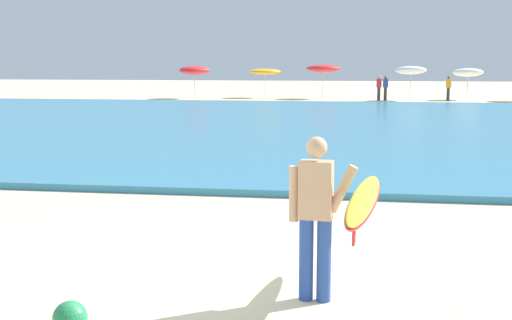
{
  "coord_description": "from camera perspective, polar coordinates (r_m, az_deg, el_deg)",
  "views": [
    {
      "loc": [
        2.12,
        -7.09,
        2.48
      ],
      "look_at": [
        0.73,
        2.09,
        1.1
      ],
      "focal_mm": 46.52,
      "sensor_mm": 36.0,
      "label": 1
    }
  ],
  "objects": [
    {
      "name": "sea",
      "position": [
        26.06,
        3.92,
        3.13
      ],
      "size": [
        120.0,
        28.0,
        0.14
      ],
      "primitive_type": "cube",
      "color": "teal",
      "rests_on": "ground"
    },
    {
      "name": "beachgoer_near_row_right",
      "position": [
        43.69,
        11.07,
        6.15
      ],
      "size": [
        0.32,
        0.2,
        1.58
      ],
      "color": "#383842",
      "rests_on": "ground"
    },
    {
      "name": "beach_umbrella_3",
      "position": [
        44.06,
        13.17,
        7.52
      ],
      "size": [
        1.99,
        2.03,
        2.28
      ],
      "color": "beige",
      "rests_on": "ground"
    },
    {
      "name": "beach_umbrella_1",
      "position": [
        46.23,
        0.78,
        7.61
      ],
      "size": [
        2.21,
        2.21,
        2.0
      ],
      "color": "beige",
      "rests_on": "ground"
    },
    {
      "name": "beach_ball",
      "position": [
        6.45,
        -15.69,
        -12.96
      ],
      "size": [
        0.32,
        0.32,
        0.32
      ],
      "primitive_type": "sphere",
      "color": "#23844C",
      "rests_on": "ground"
    },
    {
      "name": "beach_umbrella_0",
      "position": [
        45.51,
        -5.31,
        7.7
      ],
      "size": [
        2.07,
        2.08,
        2.22
      ],
      "color": "beige",
      "rests_on": "ground"
    },
    {
      "name": "surfer_with_board",
      "position": [
        6.82,
        7.13,
        -3.89
      ],
      "size": [
        1.03,
        2.92,
        1.73
      ],
      "color": "#284CA3",
      "rests_on": "ground"
    },
    {
      "name": "beach_umbrella_2",
      "position": [
        45.25,
        5.79,
        7.83
      ],
      "size": [
        2.29,
        2.29,
        2.31
      ],
      "color": "beige",
      "rests_on": "ground"
    },
    {
      "name": "beachgoer_near_row_left",
      "position": [
        44.26,
        16.21,
        6.0
      ],
      "size": [
        0.32,
        0.2,
        1.58
      ],
      "color": "#383842",
      "rests_on": "ground"
    },
    {
      "name": "beach_umbrella_4",
      "position": [
        45.86,
        17.77,
        7.18
      ],
      "size": [
        1.94,
        1.98,
        2.14
      ],
      "color": "beige",
      "rests_on": "ground"
    },
    {
      "name": "ground_plane",
      "position": [
        7.8,
        -7.71,
        -10.16
      ],
      "size": [
        160.0,
        160.0,
        0.0
      ],
      "primitive_type": "plane",
      "color": "beige"
    },
    {
      "name": "beachgoer_near_row_mid",
      "position": [
        43.6,
        10.52,
        6.16
      ],
      "size": [
        0.32,
        0.2,
        1.58
      ],
      "color": "#383842",
      "rests_on": "ground"
    }
  ]
}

